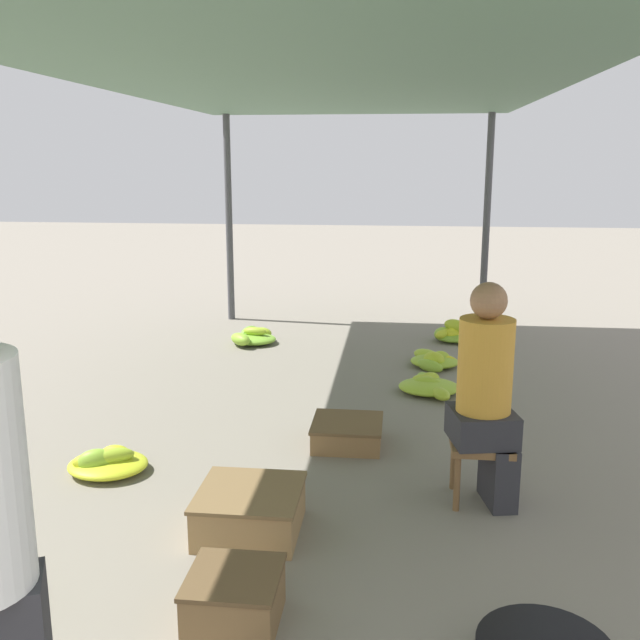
# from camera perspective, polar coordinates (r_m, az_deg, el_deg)

# --- Properties ---
(canopy_post_back_left) EXTENTS (0.08, 0.08, 2.40)m
(canopy_post_back_left) POSITION_cam_1_polar(r_m,az_deg,el_deg) (8.56, -7.29, 7.97)
(canopy_post_back_left) COLOR #4C4C51
(canopy_post_back_left) RESTS_ON ground
(canopy_post_back_right) EXTENTS (0.08, 0.08, 2.40)m
(canopy_post_back_right) POSITION_cam_1_polar(r_m,az_deg,el_deg) (8.37, 13.18, 7.64)
(canopy_post_back_right) COLOR #4C4C51
(canopy_post_back_right) RESTS_ON ground
(canopy_tarp) EXTENTS (3.39, 7.30, 0.04)m
(canopy_tarp) POSITION_cam_1_polar(r_m,az_deg,el_deg) (4.90, 0.28, 18.92)
(canopy_tarp) COLOR #567A60
(canopy_tarp) RESTS_ON canopy_post_front_left
(stool) EXTENTS (0.34, 0.34, 0.36)m
(stool) POSITION_cam_1_polar(r_m,az_deg,el_deg) (4.16, 12.73, -10.28)
(stool) COLOR brown
(stool) RESTS_ON ground
(vendor_seated) EXTENTS (0.40, 0.40, 1.26)m
(vendor_seated) POSITION_cam_1_polar(r_m,az_deg,el_deg) (4.03, 13.22, -5.66)
(vendor_seated) COLOR #2D2D33
(vendor_seated) RESTS_ON ground
(banana_pile_left_0) EXTENTS (0.49, 0.43, 0.18)m
(banana_pile_left_0) POSITION_cam_1_polar(r_m,az_deg,el_deg) (4.67, -16.71, -10.84)
(banana_pile_left_0) COLOR #8BBC33
(banana_pile_left_0) RESTS_ON ground
(banana_pile_left_2) EXTENTS (0.49, 0.66, 0.18)m
(banana_pile_left_2) POSITION_cam_1_polar(r_m,az_deg,el_deg) (7.55, -5.38, -1.34)
(banana_pile_left_2) COLOR #76B437
(banana_pile_left_2) RESTS_ON ground
(banana_pile_right_0) EXTENTS (0.46, 0.64, 0.16)m
(banana_pile_right_0) POSITION_cam_1_polar(r_m,az_deg,el_deg) (6.76, 9.09, -3.20)
(banana_pile_right_0) COLOR #B9CE2B
(banana_pile_right_0) RESTS_ON ground
(banana_pile_right_1) EXTENTS (0.51, 0.63, 0.14)m
(banana_pile_right_1) POSITION_cam_1_polar(r_m,az_deg,el_deg) (6.03, 8.64, -5.19)
(banana_pile_right_1) COLOR #B1CB2C
(banana_pile_right_1) RESTS_ON ground
(banana_pile_right_2) EXTENTS (0.53, 0.43, 0.24)m
(banana_pile_right_2) POSITION_cam_1_polar(r_m,az_deg,el_deg) (7.72, 10.66, -1.10)
(banana_pile_right_2) COLOR #C5D329
(banana_pile_right_2) RESTS_ON ground
(crate_near) EXTENTS (0.38, 0.38, 0.23)m
(crate_near) POSITION_cam_1_polar(r_m,az_deg,el_deg) (3.19, -6.86, -21.28)
(crate_near) COLOR brown
(crate_near) RESTS_ON ground
(crate_mid) EXTENTS (0.53, 0.53, 0.23)m
(crate_mid) POSITION_cam_1_polar(r_m,az_deg,el_deg) (3.83, -5.62, -14.95)
(crate_mid) COLOR #9E7A4C
(crate_mid) RESTS_ON ground
(crate_far) EXTENTS (0.47, 0.47, 0.16)m
(crate_far) POSITION_cam_1_polar(r_m,az_deg,el_deg) (4.89, 2.20, -9.00)
(crate_far) COLOR olive
(crate_far) RESTS_ON ground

